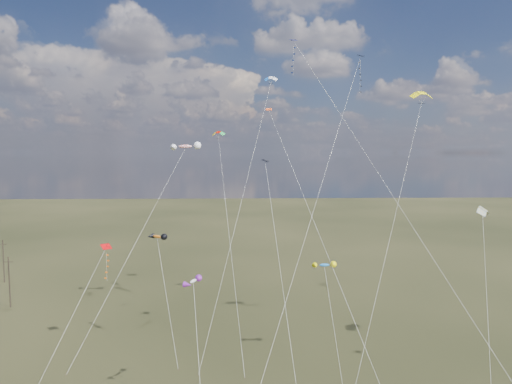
{
  "coord_description": "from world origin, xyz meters",
  "views": [
    {
      "loc": [
        -2.04,
        -40.68,
        24.04
      ],
      "look_at": [
        0.0,
        18.0,
        19.0
      ],
      "focal_mm": 32.0,
      "sensor_mm": 36.0,
      "label": 1
    }
  ],
  "objects_px": {
    "utility_pole_near": "(9,282)",
    "utility_pole_far": "(4,261)",
    "diamond_black_high": "(354,93)",
    "parafoil_yellow": "(421,94)"
  },
  "relations": [
    {
      "from": "utility_pole_near",
      "to": "utility_pole_far",
      "type": "relative_size",
      "value": 1.0
    },
    {
      "from": "utility_pole_near",
      "to": "diamond_black_high",
      "type": "distance_m",
      "value": 59.08
    },
    {
      "from": "utility_pole_far",
      "to": "parafoil_yellow",
      "type": "xyz_separation_m",
      "value": [
        66.11,
        -29.05,
        27.11
      ]
    },
    {
      "from": "utility_pole_near",
      "to": "diamond_black_high",
      "type": "relative_size",
      "value": 0.21
    },
    {
      "from": "diamond_black_high",
      "to": "utility_pole_far",
      "type": "bearing_deg",
      "value": 158.15
    },
    {
      "from": "diamond_black_high",
      "to": "utility_pole_near",
      "type": "bearing_deg",
      "value": 169.25
    },
    {
      "from": "utility_pole_far",
      "to": "parafoil_yellow",
      "type": "relative_size",
      "value": 0.25
    },
    {
      "from": "utility_pole_far",
      "to": "parafoil_yellow",
      "type": "bearing_deg",
      "value": -23.72
    },
    {
      "from": "utility_pole_near",
      "to": "parafoil_yellow",
      "type": "xyz_separation_m",
      "value": [
        58.11,
        -15.05,
        27.11
      ]
    },
    {
      "from": "utility_pole_far",
      "to": "diamond_black_high",
      "type": "height_order",
      "value": "diamond_black_high"
    }
  ]
}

